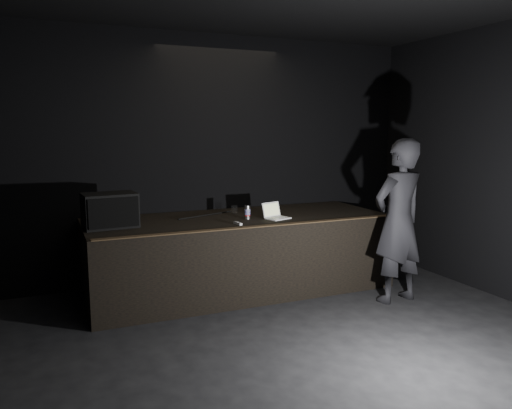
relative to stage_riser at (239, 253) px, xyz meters
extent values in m
plane|color=black|center=(0.00, -2.73, -0.50)|extent=(7.00, 7.00, 0.00)
cube|color=black|center=(0.00, 0.77, 1.25)|extent=(6.00, 0.10, 3.50)
cube|color=black|center=(0.00, 0.00, 0.00)|extent=(4.00, 1.50, 1.00)
cube|color=brown|center=(0.00, -0.71, 0.51)|extent=(3.92, 0.10, 0.01)
cube|color=black|center=(-1.67, -0.03, 0.71)|extent=(0.65, 0.48, 0.41)
cube|color=black|center=(-1.65, -0.25, 0.71)|extent=(0.58, 0.07, 0.35)
cylinder|color=black|center=(-0.38, 0.26, 0.51)|extent=(0.85, 0.35, 0.02)
cube|color=white|center=(0.43, -0.33, 0.51)|extent=(0.35, 0.29, 0.01)
cube|color=silver|center=(0.43, -0.33, 0.52)|extent=(0.28, 0.20, 0.00)
cube|color=white|center=(0.39, -0.20, 0.61)|extent=(0.30, 0.15, 0.19)
cube|color=gold|center=(0.39, -0.21, 0.61)|extent=(0.26, 0.13, 0.15)
cylinder|color=silver|center=(0.05, -0.19, 0.59)|extent=(0.07, 0.07, 0.18)
cylinder|color=navy|center=(0.05, -0.19, 0.59)|extent=(0.07, 0.07, 0.08)
cylinder|color=#B51710|center=(0.05, -0.19, 0.55)|extent=(0.08, 0.08, 0.01)
cylinder|color=white|center=(0.06, 0.31, 0.56)|extent=(0.09, 0.09, 0.11)
cube|color=silver|center=(-0.20, -0.49, 0.51)|extent=(0.06, 0.16, 0.03)
imported|color=black|center=(1.67, -1.22, 0.53)|extent=(0.81, 0.58, 2.06)
camera|label=1|loc=(-2.37, -6.15, 1.68)|focal=35.00mm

